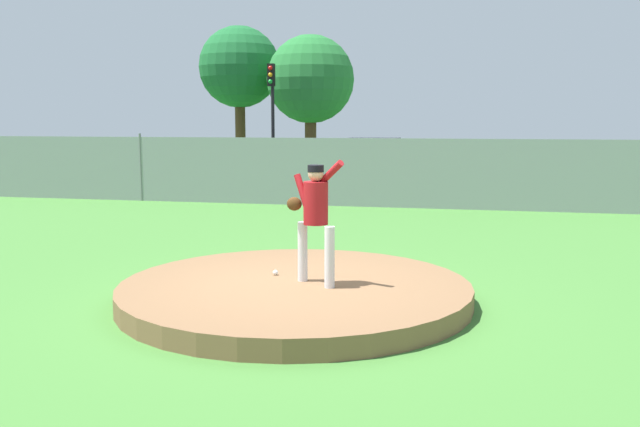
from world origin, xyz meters
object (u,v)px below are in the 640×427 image
parked_car_navy (256,164)px  baseball (275,272)px  traffic_cone_orange (544,183)px  parked_car_white (138,164)px  traffic_light_near (272,100)px  pitcher_youth (315,211)px  parked_car_silver (372,166)px  parked_car_charcoal (468,170)px

parked_car_navy → baseball: bearing=-71.3°
parked_car_navy → traffic_cone_orange: bearing=5.0°
parked_car_white → parked_car_navy: (4.48, 0.33, 0.04)m
parked_car_navy → traffic_light_near: bearing=96.7°
pitcher_youth → parked_car_white: 17.68m
pitcher_youth → parked_car_silver: size_ratio=0.40×
parked_car_charcoal → traffic_light_near: traffic_light_near is taller
baseball → traffic_cone_orange: bearing=71.3°
baseball → parked_car_charcoal: parked_car_charcoal is taller
parked_car_charcoal → parked_car_navy: size_ratio=0.90×
pitcher_youth → baseball: (-0.65, 0.38, -0.93)m
traffic_cone_orange → baseball: bearing=-108.7°
traffic_cone_orange → pitcher_youth: bearing=-106.1°
pitcher_youth → baseball: bearing=149.6°
baseball → parked_car_silver: bearing=92.5°
parked_car_navy → parked_car_white: bearing=-175.8°
traffic_cone_orange → parked_car_white: bearing=-175.2°
parked_car_navy → parked_car_silver: bearing=-7.0°
parked_car_white → traffic_cone_orange: parked_car_white is taller
parked_car_silver → traffic_light_near: 6.70m
baseball → traffic_light_near: bearing=106.4°
parked_car_charcoal → baseball: bearing=-100.7°
baseball → parked_car_white: 17.00m
traffic_cone_orange → parked_car_silver: bearing=-166.3°
traffic_cone_orange → traffic_light_near: bearing=165.6°
pitcher_youth → parked_car_white: (-10.04, 14.54, -0.45)m
traffic_cone_orange → traffic_light_near: 11.27m
baseball → parked_car_white: parked_car_white is taller
baseball → parked_car_navy: bearing=108.7°
baseball → parked_car_silver: 13.99m
parked_car_charcoal → traffic_cone_orange: parked_car_charcoal is taller
parked_car_charcoal → parked_car_navy: parked_car_navy is taller
baseball → parked_car_silver: size_ratio=0.02×
pitcher_youth → parked_car_charcoal: pitcher_youth is taller
parked_car_white → traffic_cone_orange: bearing=4.8°
parked_car_navy → traffic_light_near: (-0.43, 3.60, 2.38)m
pitcher_youth → traffic_light_near: traffic_light_near is taller
parked_car_white → traffic_light_near: 6.14m
baseball → traffic_cone_orange: traffic_cone_orange is taller
parked_car_navy → traffic_cone_orange: (10.11, 0.89, -0.56)m
parked_car_white → baseball: bearing=-56.5°
baseball → parked_car_navy: (-4.91, 14.49, 0.53)m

